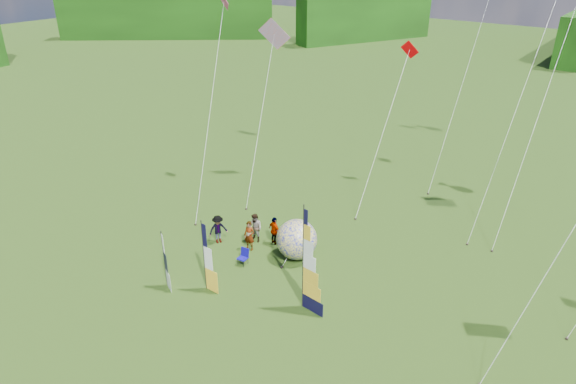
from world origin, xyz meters
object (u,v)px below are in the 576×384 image
Objects in this scene: bol_inflatable at (297,239)px; spectator_c at (218,229)px; feather_banner_main at (303,260)px; spectator_b at (255,228)px; side_banner_left at (204,257)px; side_banner_far at (164,260)px; camp_chair at (243,257)px; spectator_a at (249,236)px; kite_whale at (545,93)px; spectator_d at (274,231)px.

spectator_c is (-4.73, -1.55, -0.27)m from bol_inflatable.
spectator_b is (-5.91, 3.36, -1.86)m from feather_banner_main.
side_banner_left is at bearing -75.22° from spectator_b.
bol_inflatable reaches higher than spectator_c.
side_banner_left is 1.24× the size of side_banner_far.
bol_inflatable is 3.23m from camp_chair.
bol_inflatable is at bearing -45.71° from spectator_c.
spectator_b is (-3.03, -0.09, -0.26)m from bol_inflatable.
feather_banner_main is 1.74× the size of side_banner_far.
camp_chair is (1.94, 3.89, -1.11)m from side_banner_far.
spectator_c is 1.87× the size of camp_chair.
spectator_b is 1.01× the size of spectator_c.
bol_inflatable is 2.91m from spectator_a.
camp_chair is at bearing 88.73° from side_banner_left.
feather_banner_main is at bearing -31.48° from spectator_a.
bol_inflatable is (3.91, 6.36, -0.42)m from side_banner_far.
side_banner_left is at bearing -97.18° from camp_chair.
bol_inflatable is 1.27× the size of spectator_a.
kite_whale is (10.86, 15.47, 7.88)m from camp_chair.
spectator_d is 18.23m from kite_whale.
feather_banner_main is at bearing -107.21° from kite_whale.
side_banner_left reaches higher than spectator_b.
spectator_d is 2.87m from camp_chair.
spectator_a is at bearing -67.13° from spectator_b.
side_banner_far reaches higher than spectator_d.
feather_banner_main reaches higher than spectator_b.
spectator_c is at bearing 124.31° from side_banner_far.
kite_whale reaches higher than spectator_a.
side_banner_left is 0.24× the size of kite_whale.
bol_inflatable is at bearing -173.94° from spectator_d.
feather_banner_main is at bearing -50.15° from bol_inflatable.
bol_inflatable is 1.30× the size of spectator_c.
side_banner_far reaches higher than spectator_c.
spectator_d is 0.11× the size of kite_whale.
side_banner_left is 3.20m from camp_chair.
spectator_b is at bearing 108.17° from camp_chair.
spectator_a reaches higher than spectator_d.
bol_inflatable is 17.32m from kite_whale.
side_banner_left is 2.12× the size of spectator_a.
side_banner_left is at bearing 54.24° from side_banner_far.
spectator_b is at bearing 100.99° from spectator_a.
spectator_a is (-2.72, -1.01, -0.25)m from bol_inflatable.
spectator_a reaches higher than camp_chair.
feather_banner_main reaches higher than side_banner_far.
kite_whale is at bearing -16.92° from spectator_c.
feather_banner_main is at bearing -77.85° from spectator_c.
spectator_a is 2.09m from spectator_c.
feather_banner_main is 6.38m from spectator_a.
side_banner_far is at bearing -110.51° from spectator_a.
camp_chair is at bearing 105.93° from spectator_d.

